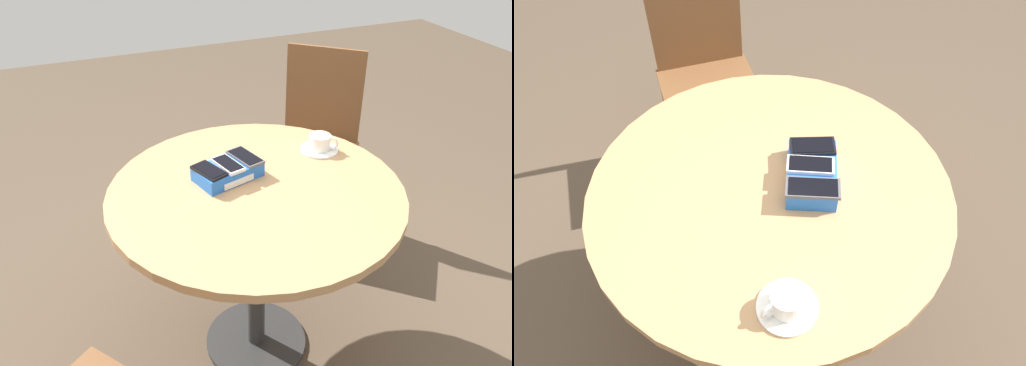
# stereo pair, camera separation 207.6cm
# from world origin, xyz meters

# --- Properties ---
(ground_plane) EXTENTS (8.00, 8.00, 0.00)m
(ground_plane) POSITION_xyz_m (0.00, 0.00, 0.00)
(ground_plane) COLOR brown
(round_table) EXTENTS (0.99, 0.99, 0.76)m
(round_table) POSITION_xyz_m (0.00, 0.00, 0.64)
(round_table) COLOR #2D2D2D
(round_table) RESTS_ON ground_plane
(phone_box) EXTENTS (0.25, 0.18, 0.05)m
(phone_box) POSITION_xyz_m (-0.06, 0.10, 0.78)
(phone_box) COLOR blue
(phone_box) RESTS_ON round_table
(phone_black) EXTENTS (0.10, 0.14, 0.01)m
(phone_black) POSITION_xyz_m (-0.14, 0.08, 0.81)
(phone_black) COLOR black
(phone_black) RESTS_ON phone_box
(phone_white) EXTENTS (0.09, 0.14, 0.01)m
(phone_white) POSITION_xyz_m (-0.06, 0.09, 0.81)
(phone_white) COLOR silver
(phone_white) RESTS_ON phone_box
(phone_gray) EXTENTS (0.10, 0.15, 0.01)m
(phone_gray) POSITION_xyz_m (0.01, 0.12, 0.81)
(phone_gray) COLOR #515156
(phone_gray) RESTS_ON phone_box
(saucer) EXTENTS (0.14, 0.14, 0.01)m
(saucer) POSITION_xyz_m (0.32, 0.15, 0.76)
(saucer) COLOR white
(saucer) RESTS_ON round_table
(coffee_cup) EXTENTS (0.10, 0.09, 0.06)m
(coffee_cup) POSITION_xyz_m (0.32, 0.15, 0.79)
(coffee_cup) COLOR white
(coffee_cup) RESTS_ON saucer
(chair_near_window) EXTENTS (0.57, 0.57, 0.94)m
(chair_near_window) POSITION_xyz_m (0.59, 0.65, 0.49)
(chair_near_window) COLOR brown
(chair_near_window) RESTS_ON ground_plane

